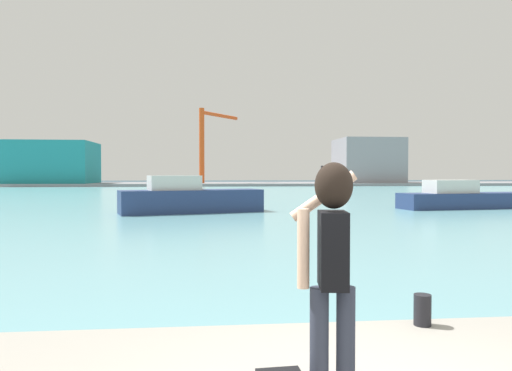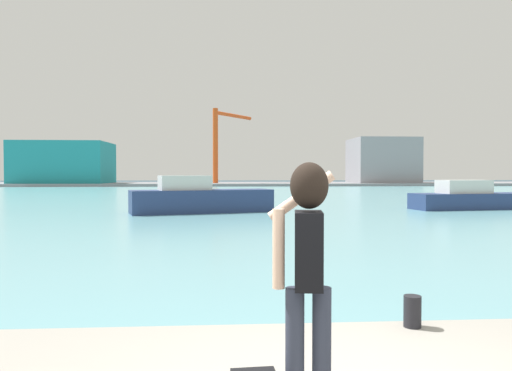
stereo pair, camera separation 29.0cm
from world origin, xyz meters
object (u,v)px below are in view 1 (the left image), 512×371
object	(u,v)px
boat_moored_2	(463,198)
harbor_bollard	(422,310)
port_crane	(207,137)
warehouse_right	(368,161)
warehouse_left	(48,163)
person_photographer	(331,254)
boat_moored	(189,199)

from	to	relation	value
boat_moored_2	harbor_bollard	bearing A→B (deg)	-127.68
boat_moored_2	port_crane	world-z (taller)	port_crane
warehouse_right	warehouse_left	bearing A→B (deg)	179.87
harbor_bollard	port_crane	distance (m)	88.24
warehouse_right	port_crane	bearing A→B (deg)	-178.86
harbor_bollard	port_crane	world-z (taller)	port_crane
person_photographer	harbor_bollard	distance (m)	2.28
boat_moored	boat_moored_2	xyz separation A→B (m)	(17.84, 1.60, -0.14)
boat_moored_2	warehouse_right	bearing A→B (deg)	68.78
warehouse_left	boat_moored	bearing A→B (deg)	-65.82
boat_moored	warehouse_right	world-z (taller)	warehouse_right
harbor_bollard	warehouse_left	size ratio (longest dim) A/B	0.02
boat_moored	person_photographer	bearing A→B (deg)	-101.52
harbor_bollard	boat_moored	world-z (taller)	boat_moored
person_photographer	harbor_bollard	xyz separation A→B (m)	(1.42, 1.53, -0.90)
boat_moored	warehouse_left	world-z (taller)	warehouse_left
person_photographer	boat_moored	size ratio (longest dim) A/B	0.20
person_photographer	port_crane	xyz separation A→B (m)	(-1.28, 89.30, 7.77)
warehouse_right	port_crane	size ratio (longest dim) A/B	0.85
boat_moored_2	boat_moored	bearing A→B (deg)	177.39
boat_moored	warehouse_right	distance (m)	73.16
warehouse_left	warehouse_right	distance (m)	62.39
harbor_bollard	warehouse_left	xyz separation A→B (m)	(-32.78, 88.56, 3.59)
boat_moored_2	warehouse_left	world-z (taller)	warehouse_left
boat_moored	port_crane	bearing A→B (deg)	73.02
boat_moored	warehouse_right	size ratio (longest dim) A/B	0.71
harbor_bollard	warehouse_left	world-z (taller)	warehouse_left
person_photographer	port_crane	world-z (taller)	port_crane
boat_moored_2	warehouse_right	xyz separation A→B (m)	(15.26, 63.52, 4.22)
warehouse_left	port_crane	distance (m)	30.52
person_photographer	harbor_bollard	bearing A→B (deg)	-34.50
person_photographer	warehouse_right	distance (m)	95.20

